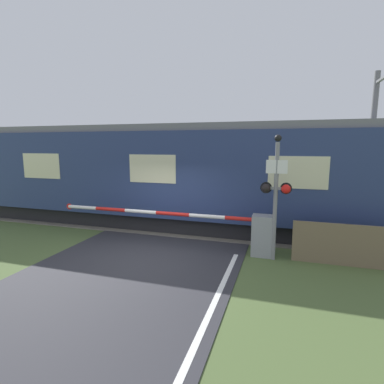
% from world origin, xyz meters
% --- Properties ---
extents(ground_plane, '(80.00, 80.00, 0.00)m').
position_xyz_m(ground_plane, '(0.00, 0.00, 0.00)').
color(ground_plane, '#4C6033').
extents(track_bed, '(36.00, 3.20, 0.13)m').
position_xyz_m(track_bed, '(0.00, 3.58, 0.02)').
color(track_bed, '#666056').
rests_on(track_bed, ground_plane).
extents(train, '(16.73, 3.01, 3.78)m').
position_xyz_m(train, '(-0.71, 3.58, 1.94)').
color(train, black).
rests_on(train, ground_plane).
extents(crossing_barrier, '(6.84, 0.44, 1.16)m').
position_xyz_m(crossing_barrier, '(2.37, 1.20, 0.67)').
color(crossing_barrier, gray).
rests_on(crossing_barrier, ground_plane).
extents(signal_post, '(0.81, 0.26, 3.34)m').
position_xyz_m(signal_post, '(3.33, 0.99, 1.91)').
color(signal_post, gray).
rests_on(signal_post, ground_plane).
extents(catenary_pole, '(0.20, 1.90, 5.68)m').
position_xyz_m(catenary_pole, '(6.53, 5.50, 2.99)').
color(catenary_pole, slate).
rests_on(catenary_pole, ground_plane).
extents(roadside_fence, '(3.01, 0.06, 1.10)m').
position_xyz_m(roadside_fence, '(5.31, 1.09, 0.55)').
color(roadside_fence, '#726047').
rests_on(roadside_fence, ground_plane).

